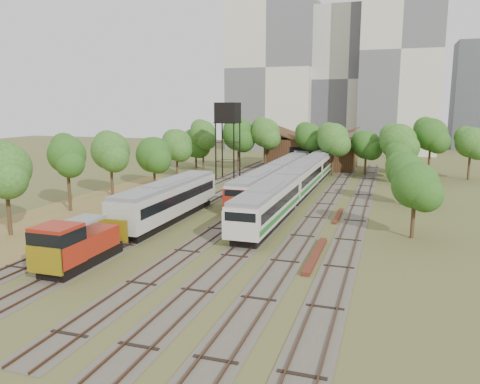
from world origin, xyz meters
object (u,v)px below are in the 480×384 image
(railcar_red_set, at_px, (275,176))
(shunter_locomotive, at_px, (74,245))
(water_tower, at_px, (228,115))
(railcar_green_set, at_px, (301,179))

(railcar_red_set, xyz_separation_m, shunter_locomotive, (-6.00, -35.60, -0.13))
(railcar_red_set, xyz_separation_m, water_tower, (-9.44, 7.18, 8.26))
(railcar_green_set, height_order, shunter_locomotive, railcar_green_set)
(railcar_green_set, bearing_deg, shunter_locomotive, -106.60)
(shunter_locomotive, height_order, water_tower, water_tower)
(railcar_red_set, relative_size, railcar_green_set, 0.66)
(railcar_green_set, xyz_separation_m, shunter_locomotive, (-10.00, -33.55, -0.29))
(railcar_red_set, bearing_deg, railcar_green_set, -27.04)
(water_tower, bearing_deg, railcar_green_set, -34.46)
(railcar_red_set, distance_m, water_tower, 14.45)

